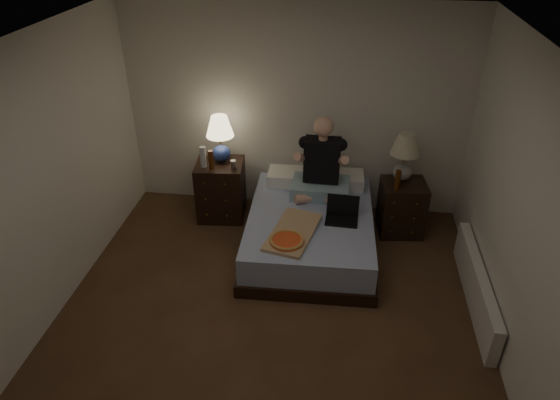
# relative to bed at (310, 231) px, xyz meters

# --- Properties ---
(floor) EXTENTS (4.00, 4.50, 0.00)m
(floor) POSITION_rel_bed_xyz_m (-0.28, -1.31, -0.22)
(floor) COLOR brown
(floor) RESTS_ON ground
(ceiling) EXTENTS (4.00, 4.50, 0.00)m
(ceiling) POSITION_rel_bed_xyz_m (-0.28, -1.31, 2.28)
(ceiling) COLOR white
(ceiling) RESTS_ON ground
(wall_back) EXTENTS (4.00, 0.00, 2.50)m
(wall_back) POSITION_rel_bed_xyz_m (-0.28, 0.94, 1.03)
(wall_back) COLOR white
(wall_back) RESTS_ON ground
(wall_left) EXTENTS (0.00, 4.50, 2.50)m
(wall_left) POSITION_rel_bed_xyz_m (-2.28, -1.31, 1.03)
(wall_left) COLOR white
(wall_left) RESTS_ON ground
(wall_right) EXTENTS (0.00, 4.50, 2.50)m
(wall_right) POSITION_rel_bed_xyz_m (1.72, -1.31, 1.03)
(wall_right) COLOR white
(wall_right) RESTS_ON ground
(bed) EXTENTS (1.39, 1.82, 0.45)m
(bed) POSITION_rel_bed_xyz_m (0.00, 0.00, 0.00)
(bed) COLOR #5A72B4
(bed) RESTS_ON floor
(nightstand_left) EXTENTS (0.59, 0.54, 0.71)m
(nightstand_left) POSITION_rel_bed_xyz_m (-1.13, 0.53, 0.13)
(nightstand_left) COLOR black
(nightstand_left) RESTS_ON floor
(nightstand_right) EXTENTS (0.54, 0.49, 0.64)m
(nightstand_right) POSITION_rel_bed_xyz_m (1.02, 0.47, 0.10)
(nightstand_right) COLOR black
(nightstand_right) RESTS_ON floor
(lamp_left) EXTENTS (0.38, 0.38, 0.56)m
(lamp_left) POSITION_rel_bed_xyz_m (-1.11, 0.61, 0.77)
(lamp_left) COLOR #293F97
(lamp_left) RESTS_ON nightstand_left
(lamp_right) EXTENTS (0.34, 0.34, 0.56)m
(lamp_right) POSITION_rel_bed_xyz_m (0.98, 0.56, 0.69)
(lamp_right) COLOR #999991
(lamp_right) RESTS_ON nightstand_right
(water_bottle) EXTENTS (0.07, 0.07, 0.25)m
(water_bottle) POSITION_rel_bed_xyz_m (-1.28, 0.43, 0.62)
(water_bottle) COLOR silver
(water_bottle) RESTS_ON nightstand_left
(soda_can) EXTENTS (0.07, 0.07, 0.10)m
(soda_can) POSITION_rel_bed_xyz_m (-0.93, 0.43, 0.54)
(soda_can) COLOR #B2B1AD
(soda_can) RESTS_ON nightstand_left
(beer_bottle_left) EXTENTS (0.06, 0.06, 0.23)m
(beer_bottle_left) POSITION_rel_bed_xyz_m (-1.18, 0.39, 0.61)
(beer_bottle_left) COLOR #5D2C0D
(beer_bottle_left) RESTS_ON nightstand_left
(beer_bottle_right) EXTENTS (0.06, 0.06, 0.23)m
(beer_bottle_right) POSITION_rel_bed_xyz_m (0.91, 0.33, 0.53)
(beer_bottle_right) COLOR #4F260B
(beer_bottle_right) RESTS_ON nightstand_right
(person) EXTENTS (0.67, 0.54, 0.93)m
(person) POSITION_rel_bed_xyz_m (0.08, 0.43, 0.69)
(person) COLOR black
(person) RESTS_ON bed
(laptop) EXTENTS (0.35, 0.29, 0.24)m
(laptop) POSITION_rel_bed_xyz_m (0.33, -0.10, 0.34)
(laptop) COLOR black
(laptop) RESTS_ON bed
(pizza_box) EXTENTS (0.56, 0.83, 0.08)m
(pizza_box) POSITION_rel_bed_xyz_m (-0.19, -0.58, 0.26)
(pizza_box) COLOR tan
(pizza_box) RESTS_ON bed
(radiator) EXTENTS (0.10, 1.60, 0.40)m
(radiator) POSITION_rel_bed_xyz_m (1.65, -0.69, -0.02)
(radiator) COLOR silver
(radiator) RESTS_ON floor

